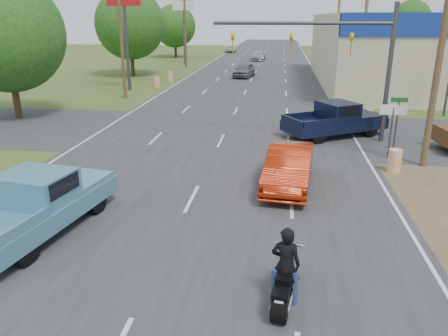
# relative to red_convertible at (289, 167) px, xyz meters

# --- Properties ---
(main_road) EXTENTS (15.00, 180.00, 0.02)m
(main_road) POSITION_rel_red_convertible_xyz_m (-3.50, 30.26, -0.78)
(main_road) COLOR #2D2D30
(main_road) RESTS_ON ground
(cross_road) EXTENTS (120.00, 10.00, 0.02)m
(cross_road) POSITION_rel_red_convertible_xyz_m (-3.50, 8.26, -0.78)
(cross_road) COLOR #2D2D30
(cross_road) RESTS_ON ground
(utility_pole_1) EXTENTS (2.00, 0.28, 10.00)m
(utility_pole_1) POSITION_rel_red_convertible_xyz_m (6.00, 3.26, 4.53)
(utility_pole_1) COLOR #4C3823
(utility_pole_1) RESTS_ON ground
(utility_pole_2) EXTENTS (2.00, 0.28, 10.00)m
(utility_pole_2) POSITION_rel_red_convertible_xyz_m (6.00, 21.26, 4.53)
(utility_pole_2) COLOR #4C3823
(utility_pole_2) RESTS_ON ground
(utility_pole_3) EXTENTS (2.00, 0.28, 10.00)m
(utility_pole_3) POSITION_rel_red_convertible_xyz_m (6.00, 39.26, 4.53)
(utility_pole_3) COLOR #4C3823
(utility_pole_3) RESTS_ON ground
(utility_pole_5) EXTENTS (2.00, 0.28, 10.00)m
(utility_pole_5) POSITION_rel_red_convertible_xyz_m (-13.00, 18.26, 4.53)
(utility_pole_5) COLOR #4C3823
(utility_pole_5) RESTS_ON ground
(utility_pole_6) EXTENTS (2.00, 0.28, 10.00)m
(utility_pole_6) POSITION_rel_red_convertible_xyz_m (-13.00, 42.26, 4.53)
(utility_pole_6) COLOR #4C3823
(utility_pole_6) RESTS_ON ground
(tree_0) EXTENTS (7.14, 7.14, 8.84)m
(tree_0) POSITION_rel_red_convertible_xyz_m (-17.50, 10.26, 4.48)
(tree_0) COLOR #422D19
(tree_0) RESTS_ON ground
(tree_1) EXTENTS (7.56, 7.56, 9.36)m
(tree_1) POSITION_rel_red_convertible_xyz_m (-17.00, 32.26, 4.79)
(tree_1) COLOR #422D19
(tree_1) RESTS_ON ground
(tree_2) EXTENTS (6.72, 6.72, 8.32)m
(tree_2) POSITION_rel_red_convertible_xyz_m (-17.70, 56.26, 4.17)
(tree_2) COLOR #422D19
(tree_2) RESTS_ON ground
(tree_5) EXTENTS (7.98, 7.98, 9.88)m
(tree_5) POSITION_rel_red_convertible_xyz_m (26.50, 85.26, 5.10)
(tree_5) COLOR #422D19
(tree_5) RESTS_ON ground
(tree_6) EXTENTS (8.82, 8.82, 10.92)m
(tree_6) POSITION_rel_red_convertible_xyz_m (-33.50, 85.26, 5.72)
(tree_6) COLOR #422D19
(tree_6) RESTS_ON ground
(barrel_0) EXTENTS (0.56, 0.56, 1.00)m
(barrel_0) POSITION_rel_red_convertible_xyz_m (4.50, 2.26, -0.29)
(barrel_0) COLOR orange
(barrel_0) RESTS_ON ground
(barrel_1) EXTENTS (0.56, 0.56, 1.00)m
(barrel_1) POSITION_rel_red_convertible_xyz_m (4.90, 10.76, -0.29)
(barrel_1) COLOR orange
(barrel_1) RESTS_ON ground
(barrel_2) EXTENTS (0.56, 0.56, 1.00)m
(barrel_2) POSITION_rel_red_convertible_xyz_m (-12.00, 24.26, -0.29)
(barrel_2) COLOR orange
(barrel_2) RESTS_ON ground
(barrel_3) EXTENTS (0.56, 0.56, 1.00)m
(barrel_3) POSITION_rel_red_convertible_xyz_m (-11.70, 28.26, -0.29)
(barrel_3) COLOR orange
(barrel_3) RESTS_ON ground
(pole_sign_left_near) EXTENTS (3.00, 0.35, 9.20)m
(pole_sign_left_near) POSITION_rel_red_convertible_xyz_m (-14.00, 22.26, 6.38)
(pole_sign_left_near) COLOR #3F3F44
(pole_sign_left_near) RESTS_ON ground
(pole_sign_left_far) EXTENTS (3.00, 0.35, 9.20)m
(pole_sign_left_far) POSITION_rel_red_convertible_xyz_m (-14.00, 46.26, 6.38)
(pole_sign_left_far) COLOR #3F3F44
(pole_sign_left_far) RESTS_ON ground
(lane_sign) EXTENTS (1.20, 0.08, 2.52)m
(lane_sign) POSITION_rel_red_convertible_xyz_m (4.70, 4.26, 1.11)
(lane_sign) COLOR #3F3F44
(lane_sign) RESTS_ON ground
(street_name_sign) EXTENTS (0.80, 0.08, 2.61)m
(street_name_sign) POSITION_rel_red_convertible_xyz_m (5.30, 5.76, 0.82)
(street_name_sign) COLOR #3F3F44
(street_name_sign) RESTS_ON ground
(signal_mast) EXTENTS (9.12, 0.40, 7.00)m
(signal_mast) POSITION_rel_red_convertible_xyz_m (2.32, 7.26, 4.01)
(signal_mast) COLOR #3F3F44
(signal_mast) RESTS_ON ground
(red_convertible) EXTENTS (2.16, 4.93, 1.58)m
(red_convertible) POSITION_rel_red_convertible_xyz_m (0.00, 0.00, 0.00)
(red_convertible) COLOR #9A1D07
(red_convertible) RESTS_ON ground
(motorcycle) EXTENTS (0.77, 2.27, 1.15)m
(motorcycle) POSITION_rel_red_convertible_xyz_m (-0.19, -7.53, -0.28)
(motorcycle) COLOR black
(motorcycle) RESTS_ON ground
(rider) EXTENTS (0.72, 0.53, 1.83)m
(rider) POSITION_rel_red_convertible_xyz_m (-0.18, -7.47, 0.13)
(rider) COLOR black
(rider) RESTS_ON ground
(blue_pickup) EXTENTS (3.10, 5.98, 1.89)m
(blue_pickup) POSITION_rel_red_convertible_xyz_m (-7.64, -4.69, 0.17)
(blue_pickup) COLOR black
(blue_pickup) RESTS_ON ground
(navy_pickup) EXTENTS (6.04, 4.83, 1.90)m
(navy_pickup) POSITION_rel_red_convertible_xyz_m (2.74, 8.12, 0.17)
(navy_pickup) COLOR black
(navy_pickup) RESTS_ON ground
(distant_car_grey) EXTENTS (2.51, 4.78, 1.55)m
(distant_car_grey) POSITION_rel_red_convertible_xyz_m (-4.44, 32.69, -0.01)
(distant_car_grey) COLOR slate
(distant_car_grey) RESTS_ON ground
(distant_car_silver) EXTENTS (2.26, 5.13, 1.46)m
(distant_car_silver) POSITION_rel_red_convertible_xyz_m (-4.00, 53.02, -0.06)
(distant_car_silver) COLOR #A4A4A9
(distant_car_silver) RESTS_ON ground
(distant_car_white) EXTENTS (2.06, 4.28, 1.18)m
(distant_car_white) POSITION_rel_red_convertible_xyz_m (-10.00, 69.06, -0.20)
(distant_car_white) COLOR silver
(distant_car_white) RESTS_ON ground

